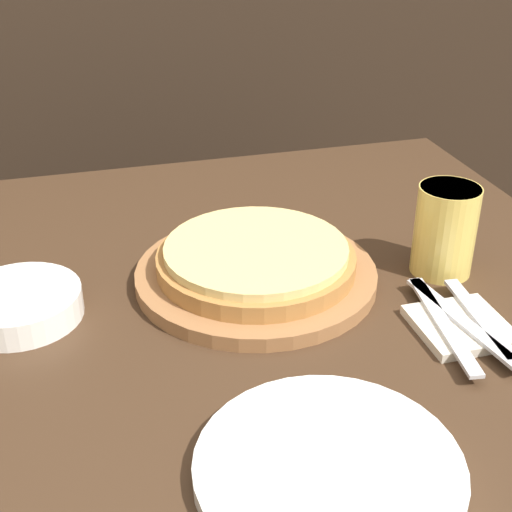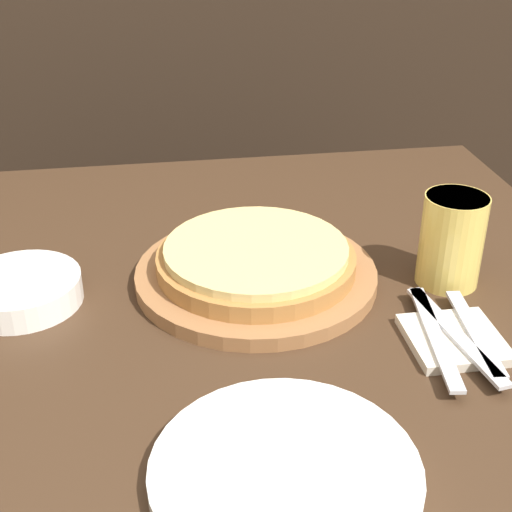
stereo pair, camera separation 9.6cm
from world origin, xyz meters
name	(u,v)px [view 2 (the right image)]	position (x,y,z in m)	size (l,w,h in m)	color
dining_table	(219,508)	(0.00, 0.00, 0.38)	(1.13, 1.03, 0.76)	#3D2819
pizza_on_board	(256,266)	(0.07, 0.05, 0.78)	(0.33, 0.33, 0.06)	#99663D
beer_glass	(452,237)	(0.32, 0.01, 0.83)	(0.08, 0.08, 0.13)	#E5C65B
dinner_plate	(285,473)	(0.04, -0.31, 0.77)	(0.26, 0.26, 0.02)	white
side_bowl	(21,290)	(-0.25, 0.04, 0.78)	(0.16, 0.16, 0.04)	white
napkin_stack	(454,340)	(0.28, -0.13, 0.77)	(0.11, 0.11, 0.01)	beige
fork	(435,336)	(0.25, -0.13, 0.77)	(0.05, 0.21, 0.00)	silver
dinner_knife	(455,334)	(0.28, -0.13, 0.77)	(0.05, 0.21, 0.00)	silver
spoon	(475,332)	(0.30, -0.13, 0.77)	(0.04, 0.18, 0.00)	silver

